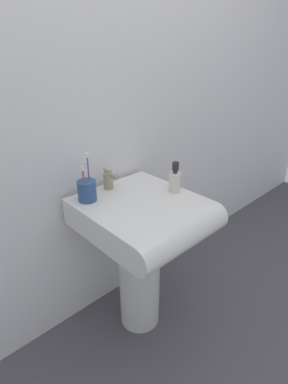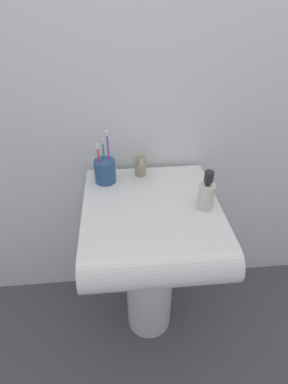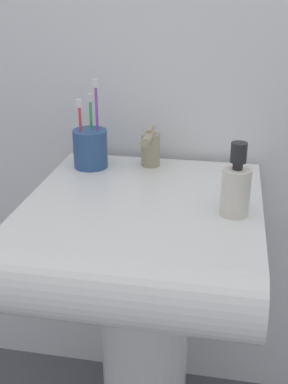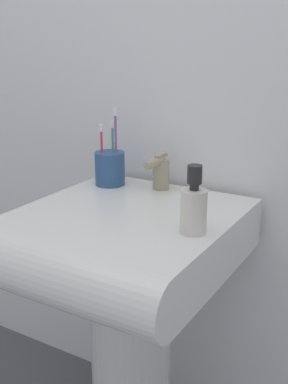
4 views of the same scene
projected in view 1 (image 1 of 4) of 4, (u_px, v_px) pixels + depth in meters
name	position (u px, v px, depth m)	size (l,w,h in m)	color
ground_plane	(140.00, 317.00, 1.72)	(6.00, 6.00, 0.00)	#4C4C51
wall_back	(94.00, 95.00, 1.39)	(5.00, 0.05, 2.40)	white
sink_pedestal	(139.00, 275.00, 1.58)	(0.22, 0.22, 0.63)	white
sink_basin	(146.00, 217.00, 1.38)	(0.51, 0.58, 0.13)	white
faucet	(109.00, 179.00, 1.48)	(0.05, 0.11, 0.10)	tan
toothbrush_cup	(87.00, 190.00, 1.37)	(0.09, 0.09, 0.22)	#2D5184
soap_bottle	(175.00, 180.00, 1.45)	(0.06, 0.06, 0.15)	silver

